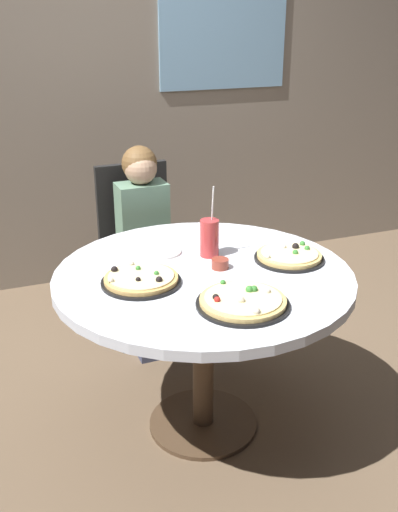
{
  "coord_description": "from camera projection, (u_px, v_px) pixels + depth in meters",
  "views": [
    {
      "loc": [
        -0.8,
        -1.99,
        1.72
      ],
      "look_at": [
        0.0,
        0.05,
        0.8
      ],
      "focal_mm": 41.32,
      "sensor_mm": 36.0,
      "label": 1
    }
  ],
  "objects": [
    {
      "name": "sauce_bowl",
      "position": [
        220.0,
        264.0,
        2.38
      ],
      "size": [
        0.07,
        0.07,
        0.04
      ],
      "primitive_type": "cylinder",
      "color": "brown",
      "rests_on": "dining_table"
    },
    {
      "name": "diner_child",
      "position": [
        148.0,
        260.0,
        3.14
      ],
      "size": [
        0.26,
        0.41,
        1.08
      ],
      "color": "#3F4766",
      "rests_on": "ground_plane"
    },
    {
      "name": "pizza_veggie",
      "position": [
        289.0,
        256.0,
        2.47
      ],
      "size": [
        0.29,
        0.29,
        0.05
      ],
      "color": "black",
      "rests_on": "dining_table"
    },
    {
      "name": "chair_wooden",
      "position": [
        138.0,
        241.0,
        3.28
      ],
      "size": [
        0.4,
        0.4,
        0.95
      ],
      "color": "black",
      "rests_on": "ground_plane"
    },
    {
      "name": "plate_small",
      "position": [
        161.0,
        251.0,
        2.54
      ],
      "size": [
        0.18,
        0.18,
        0.01
      ],
      "primitive_type": "cylinder",
      "color": "white",
      "rests_on": "dining_table"
    },
    {
      "name": "pizza_cheese",
      "position": [
        243.0,
        301.0,
        2.08
      ],
      "size": [
        0.34,
        0.34,
        0.05
      ],
      "color": "black",
      "rests_on": "dining_table"
    },
    {
      "name": "wall_with_window",
      "position": [
        95.0,
        57.0,
        3.66
      ],
      "size": [
        5.2,
        0.14,
        2.9
      ],
      "color": "gray",
      "rests_on": "ground_plane"
    },
    {
      "name": "soda_cup",
      "position": [
        209.0,
        238.0,
        2.48
      ],
      "size": [
        0.08,
        0.08,
        0.31
      ],
      "color": "#B73333",
      "rests_on": "dining_table"
    },
    {
      "name": "ground_plane",
      "position": [
        203.0,
        424.0,
        2.64
      ],
      "size": [
        8.0,
        8.0,
        0.0
      ],
      "primitive_type": "plane",
      "color": "brown"
    },
    {
      "name": "dining_table",
      "position": [
        203.0,
        294.0,
        2.39
      ],
      "size": [
        1.2,
        1.2,
        0.75
      ],
      "color": "silver",
      "rests_on": "ground_plane"
    },
    {
      "name": "pizza_pepperoni",
      "position": [
        141.0,
        279.0,
        2.25
      ],
      "size": [
        0.31,
        0.31,
        0.05
      ],
      "color": "black",
      "rests_on": "dining_table"
    }
  ]
}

